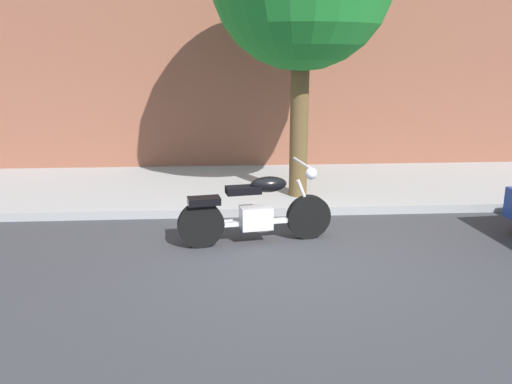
{
  "coord_description": "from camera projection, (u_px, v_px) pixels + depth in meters",
  "views": [
    {
      "loc": [
        -0.84,
        -6.53,
        2.66
      ],
      "look_at": [
        -0.38,
        0.57,
        0.74
      ],
      "focal_mm": 37.23,
      "sensor_mm": 36.0,
      "label": 1
    }
  ],
  "objects": [
    {
      "name": "ground_plane",
      "position": [
        288.0,
        257.0,
        7.03
      ],
      "size": [
        60.0,
        60.0,
        0.0
      ],
      "primitive_type": "plane",
      "color": "#38383D"
    },
    {
      "name": "motorcycle",
      "position": [
        256.0,
        211.0,
        7.44
      ],
      "size": [
        2.19,
        0.74,
        1.14
      ],
      "color": "black",
      "rests_on": "ground"
    },
    {
      "name": "sidewalk",
      "position": [
        266.0,
        187.0,
        10.34
      ],
      "size": [
        22.86,
        3.38,
        0.14
      ],
      "primitive_type": "cube",
      "color": "#9D9D9D",
      "rests_on": "ground"
    }
  ]
}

